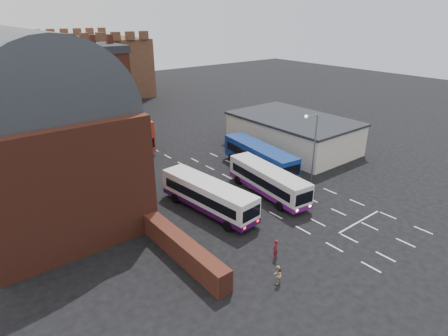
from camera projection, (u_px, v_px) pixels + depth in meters
ground at (296, 226)px, 32.42m from camera, size 180.00×180.00×0.00m
railway_station at (26, 120)px, 35.71m from camera, size 12.00×28.00×16.00m
forecourt_wall at (184, 250)px, 27.65m from camera, size 1.20×10.00×1.80m
cream_building at (293, 133)px, 50.31m from camera, size 10.40×16.40×4.25m
brick_terrace at (55, 90)px, 60.03m from camera, size 22.00×10.00×11.00m
castle_keep at (85, 67)px, 81.17m from camera, size 22.00×22.00×12.00m
bus_white_outbound at (208, 194)px, 34.29m from camera, size 3.53×10.80×2.89m
bus_white_inbound at (268, 179)px, 37.44m from camera, size 3.44×10.47×2.80m
bus_blue at (259, 156)px, 43.09m from camera, size 3.93×11.41×3.05m
bus_red_double at (131, 129)px, 51.12m from camera, size 3.78×11.39×4.47m
street_lamp at (313, 142)px, 39.41m from camera, size 1.43×0.73×7.50m
pedestrian_red at (275, 249)px, 27.98m from camera, size 0.68×0.60×1.57m
pedestrian_beige at (277, 275)px, 25.34m from camera, size 0.85×0.79×1.40m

